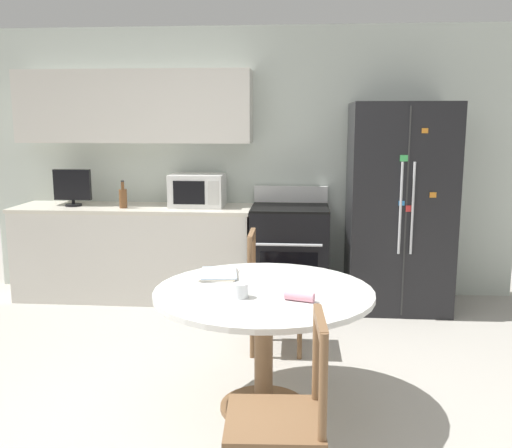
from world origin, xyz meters
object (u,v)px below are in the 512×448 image
Objects in this scene: counter_bottle at (123,198)px; dining_chair_near at (281,421)px; refrigerator at (399,207)px; oven_range at (290,254)px; candle_glass at (240,291)px; microwave at (198,190)px; dining_chair_far at (273,294)px; countertop_tv at (72,187)px.

dining_chair_near is at bearing -61.36° from counter_bottle.
refrigerator is 1.73× the size of oven_range.
microwave is at bearing 105.79° from candle_glass.
dining_chair_far is at bearing -94.75° from oven_range.
microwave is 0.56× the size of dining_chair_near.
dining_chair_far is (-1.09, -1.12, -0.50)m from refrigerator.
oven_range is 1.20× the size of dining_chair_near.
counter_bottle is at bearing 25.61° from dining_chair_near.
countertop_tv is (-3.07, 0.05, 0.15)m from refrigerator.
candle_glass is (1.34, -2.17, -0.22)m from counter_bottle.
microwave is 2.44m from candle_glass.
countertop_tv is 2.94m from candle_glass.
microwave reaches higher than dining_chair_near.
oven_range is 11.92× the size of candle_glass.
oven_range is at bearing -5.22° from microwave.
countertop_tv reaches higher than candle_glass.
oven_range is 1.18m from dining_chair_far.
refrigerator is at bearing -3.15° from oven_range.
counter_bottle is at bearing -176.91° from oven_range.
candle_glass is at bearing -50.52° from countertop_tv.
microwave is 1.42× the size of countertop_tv.
refrigerator is 1.88m from microwave.
microwave is 1.61m from dining_chair_far.
refrigerator is 1.09m from oven_range.
microwave reaches higher than counter_bottle.
refrigerator is 2.52m from candle_glass.
refrigerator is 2.07× the size of dining_chair_far.
oven_range reaches higher than dining_chair_near.
oven_range reaches higher than candle_glass.
microwave is 1.96× the size of counter_bottle.
refrigerator is 2.56m from counter_bottle.
countertop_tv reaches higher than dining_chair_far.
counter_bottle is (0.52, -0.08, -0.09)m from countertop_tv.
dining_chair_near is at bearing 3.51° from dining_chair_far.
candle_glass is at bearing -58.32° from counter_bottle.
microwave is 0.56× the size of dining_chair_far.
refrigerator is at bearing -4.13° from microwave.
oven_range is at bearing 84.30° from candle_glass.
oven_range is (-0.99, 0.05, -0.47)m from refrigerator.
refrigerator is 2.07× the size of dining_chair_near.
microwave is 0.70m from counter_bottle.
dining_chair_near is (2.12, -3.01, -0.65)m from countertop_tv.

